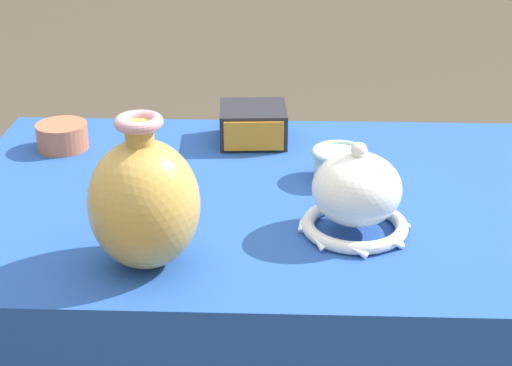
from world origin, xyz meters
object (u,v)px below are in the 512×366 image
(mosaic_tile_box, at_px, (253,125))
(cup_wide_celadon, at_px, (339,163))
(vase_tall_bulbous, at_px, (144,202))
(vase_dome_bell, at_px, (356,197))
(pot_squat_terracotta, at_px, (62,136))

(mosaic_tile_box, xyz_separation_m, cup_wide_celadon, (0.17, -0.19, -0.00))
(vase_tall_bulbous, bearing_deg, vase_dome_bell, 19.41)
(vase_dome_bell, xyz_separation_m, cup_wide_celadon, (-0.01, 0.21, -0.03))
(vase_tall_bulbous, relative_size, cup_wide_celadon, 2.26)
(vase_tall_bulbous, xyz_separation_m, pot_squat_terracotta, (-0.25, 0.46, -0.08))
(vase_dome_bell, bearing_deg, cup_wide_celadon, 93.78)
(cup_wide_celadon, xyz_separation_m, pot_squat_terracotta, (-0.57, 0.13, -0.01))
(vase_dome_bell, distance_m, cup_wide_celadon, 0.21)
(vase_tall_bulbous, height_order, cup_wide_celadon, vase_tall_bulbous)
(cup_wide_celadon, bearing_deg, vase_tall_bulbous, -133.99)
(vase_dome_bell, relative_size, pot_squat_terracotta, 1.79)
(vase_dome_bell, distance_m, pot_squat_terracotta, 0.68)
(vase_tall_bulbous, relative_size, pot_squat_terracotta, 2.28)
(mosaic_tile_box, distance_m, cup_wide_celadon, 0.26)
(mosaic_tile_box, bearing_deg, cup_wide_celadon, -51.47)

